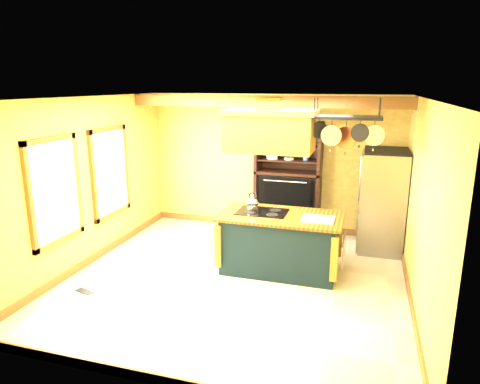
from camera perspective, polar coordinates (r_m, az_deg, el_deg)
The scene contains 15 objects.
floor at distance 6.66m, azimuth -0.52°, elevation -11.47°, with size 5.00×5.00×0.00m, color beige.
ceiling at distance 6.00m, azimuth -0.58°, elevation 12.43°, with size 5.00×5.00×0.00m, color white.
wall_back at distance 8.56m, azimuth 4.37°, elevation 3.85°, with size 5.00×0.02×2.70m, color #E9CC55.
wall_front at distance 3.99m, azimuth -11.24°, elevation -8.75°, with size 5.00×0.02×2.70m, color #E9CC55.
wall_left at distance 7.31m, azimuth -19.64°, elevation 1.24°, with size 0.02×5.00×2.70m, color #E9CC55.
wall_right at distance 5.99m, azimuth 23.00°, elevation -1.84°, with size 0.02×5.00×2.70m, color #E9CC55.
ceiling_beam at distance 7.65m, azimuth 3.25°, elevation 11.98°, with size 5.00×0.15×0.20m, color olive.
window_near at distance 6.67m, azimuth -23.42°, elevation 0.13°, with size 0.06×1.06×1.56m.
window_far at distance 7.76m, azimuth -16.89°, elevation 2.56°, with size 0.06×1.06×1.56m.
kitchen_island at distance 6.81m, azimuth 5.40°, elevation -6.66°, with size 1.90×1.06×1.11m.
range_hood at distance 6.43m, azimuth 4.02°, elevation 8.38°, with size 1.37×0.77×0.80m.
pot_rack at distance 6.29m, azimuth 14.04°, elevation 8.68°, with size 1.04×0.48×0.73m.
refrigerator at distance 7.91m, azimuth 18.39°, elevation -1.40°, with size 0.76×0.90×1.76m.
hutch at distance 8.37m, azimuth 6.42°, elevation 0.11°, with size 1.25×0.57×2.20m.
floor_register at distance 6.67m, azimuth -20.03°, elevation -12.33°, with size 0.28×0.12×0.01m, color black.
Camera 1 is at (1.76, -5.74, 2.89)m, focal length 32.00 mm.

